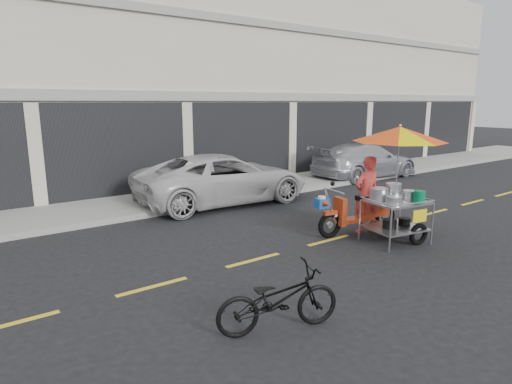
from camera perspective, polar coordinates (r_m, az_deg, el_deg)
ground at (r=9.38m, az=9.67°, el=-6.38°), size 90.00×90.00×0.00m
sidewalk at (r=13.63m, az=-7.05°, el=-0.20°), size 45.00×3.00×0.15m
shophouse_block at (r=19.18m, az=-7.44°, el=15.79°), size 36.00×8.11×10.40m
centerline at (r=9.38m, az=9.67°, el=-6.36°), size 42.00×0.10×0.01m
white_pickup at (r=12.55m, az=-4.37°, el=1.81°), size 5.28×2.64×1.44m
silver_pickup at (r=17.23m, az=14.33°, el=4.08°), size 4.70×2.10×1.34m
near_bicycle at (r=5.67m, az=2.97°, el=-14.09°), size 1.75×1.06×0.87m
food_vendor_rig at (r=9.50m, az=16.95°, el=3.18°), size 2.47×2.28×2.49m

